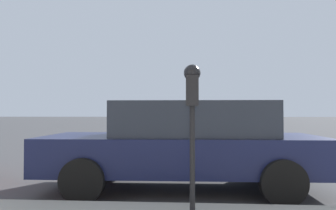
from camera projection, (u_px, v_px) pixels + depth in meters
ground_plane at (222, 180)px, 6.21m from camera, size 220.00×220.00×0.00m
parking_meter at (192, 99)px, 3.67m from camera, size 0.21×0.19×1.66m
car_navy at (185, 143)px, 5.43m from camera, size 2.05×4.53×1.46m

